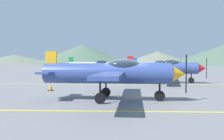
% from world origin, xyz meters
% --- Properties ---
extents(ground_plane, '(400.00, 400.00, 0.00)m').
position_xyz_m(ground_plane, '(0.00, 0.00, 0.00)').
color(ground_plane, slate).
extents(apron_line_near, '(80.00, 0.16, 0.01)m').
position_xyz_m(apron_line_near, '(0.00, -3.67, 0.01)').
color(apron_line_near, yellow).
rests_on(apron_line_near, ground_plane).
extents(apron_line_far, '(80.00, 0.16, 0.01)m').
position_xyz_m(apron_line_far, '(0.00, 8.37, 0.01)').
color(apron_line_far, yellow).
rests_on(apron_line_far, ground_plane).
extents(airplane_near, '(8.32, 9.58, 2.87)m').
position_xyz_m(airplane_near, '(-0.74, -0.77, 1.61)').
color(airplane_near, '#33478C').
rests_on(airplane_near, ground_plane).
extents(airplane_mid, '(8.39, 9.55, 2.87)m').
position_xyz_m(airplane_mid, '(4.37, 10.28, 1.61)').
color(airplane_mid, '#33478C').
rests_on(airplane_mid, ground_plane).
extents(airplane_far, '(8.37, 9.59, 2.87)m').
position_xyz_m(airplane_far, '(-3.79, 18.93, 1.61)').
color(airplane_far, silver).
rests_on(airplane_far, ground_plane).
extents(airplane_back, '(8.28, 9.55, 2.87)m').
position_xyz_m(airplane_back, '(5.86, 25.56, 1.61)').
color(airplane_back, silver).
rests_on(airplane_back, ground_plane).
extents(traffic_cone_side, '(0.36, 0.36, 0.59)m').
position_xyz_m(traffic_cone_side, '(-5.70, 3.38, 0.29)').
color(traffic_cone_side, black).
rests_on(traffic_cone_side, ground_plane).
extents(hill_left, '(68.47, 68.47, 7.07)m').
position_xyz_m(hill_left, '(-77.50, 147.39, 3.54)').
color(hill_left, slate).
rests_on(hill_left, ground_plane).
extents(hill_centerleft, '(68.12, 68.12, 13.96)m').
position_xyz_m(hill_centerleft, '(-26.88, 141.59, 6.98)').
color(hill_centerleft, '#4C6651').
rests_on(hill_centerleft, ground_plane).
extents(hill_centerright, '(52.85, 52.85, 9.07)m').
position_xyz_m(hill_centerright, '(24.65, 140.38, 4.54)').
color(hill_centerright, slate).
rests_on(hill_centerright, ground_plane).
extents(hill_right, '(74.26, 74.26, 12.96)m').
position_xyz_m(hill_right, '(67.82, 139.77, 6.48)').
color(hill_right, '#4C6651').
rests_on(hill_right, ground_plane).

